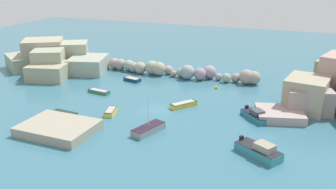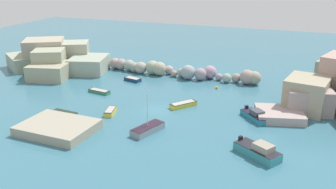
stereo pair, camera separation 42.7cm
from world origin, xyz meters
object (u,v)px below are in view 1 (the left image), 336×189
object	(u,v)px
moored_boat_1	(148,129)
moored_boat_2	(132,79)
channel_buoy	(216,87)
moored_boat_0	(256,115)
moored_boat_4	(99,91)
moored_boat_3	(183,104)
moored_boat_6	(111,112)
stone_dock	(58,128)
moored_boat_7	(259,151)
moored_boat_5	(64,114)

from	to	relation	value
moored_boat_1	moored_boat_2	world-z (taller)	moored_boat_1
channel_buoy	moored_boat_0	bearing A→B (deg)	-52.74
channel_buoy	moored_boat_2	world-z (taller)	moored_boat_2
moored_boat_1	moored_boat_4	bearing A→B (deg)	-110.17
moored_boat_3	moored_boat_4	world-z (taller)	moored_boat_3
channel_buoy	moored_boat_2	size ratio (longest dim) A/B	0.13
moored_boat_6	channel_buoy	bearing A→B (deg)	131.02
stone_dock	moored_boat_2	xyz separation A→B (m)	(-0.99, 23.46, -0.27)
stone_dock	moored_boat_7	distance (m)	25.34
moored_boat_7	stone_dock	bearing A→B (deg)	-141.82
stone_dock	moored_boat_5	world-z (taller)	stone_dock
channel_buoy	moored_boat_6	xyz separation A→B (m)	(-11.51, -16.89, 0.14)
stone_dock	moored_boat_6	world-z (taller)	stone_dock
moored_boat_5	moored_boat_7	world-z (taller)	moored_boat_7
stone_dock	moored_boat_5	bearing A→B (deg)	118.57
moored_boat_4	moored_boat_6	world-z (taller)	moored_boat_6
moored_boat_5	moored_boat_7	bearing A→B (deg)	0.99
moored_boat_7	moored_boat_0	bearing A→B (deg)	131.96
channel_buoy	stone_dock	bearing A→B (deg)	-120.79
moored_boat_2	moored_boat_7	world-z (taller)	moored_boat_7
stone_dock	channel_buoy	bearing A→B (deg)	59.21
channel_buoy	moored_boat_5	xyz separation A→B (m)	(-17.37, -19.91, 0.06)
channel_buoy	moored_boat_0	size ratio (longest dim) A/B	0.09
stone_dock	moored_boat_7	size ratio (longest dim) A/B	1.61
moored_boat_1	moored_boat_3	world-z (taller)	moored_boat_1
moored_boat_6	moored_boat_5	bearing A→B (deg)	-77.41
moored_boat_5	stone_dock	bearing A→B (deg)	-56.46
moored_boat_3	moored_boat_7	size ratio (longest dim) A/B	0.74
moored_boat_2	moored_boat_3	world-z (taller)	moored_boat_3
stone_dock	moored_boat_3	size ratio (longest dim) A/B	2.17
moored_boat_6	moored_boat_7	bearing A→B (deg)	62.57
moored_boat_4	moored_boat_5	distance (m)	10.48
moored_boat_6	moored_boat_1	bearing A→B (deg)	49.65
moored_boat_1	moored_boat_5	bearing A→B (deg)	-74.73
channel_buoy	moored_boat_0	distance (m)	14.02
stone_dock	moored_boat_0	bearing A→B (deg)	30.31
moored_boat_1	moored_boat_5	distance (m)	13.56
moored_boat_1	moored_boat_4	world-z (taller)	moored_boat_1
moored_boat_4	moored_boat_0	bearing A→B (deg)	-175.51
stone_dock	moored_boat_7	bearing A→B (deg)	6.55
moored_boat_4	moored_boat_2	bearing A→B (deg)	-96.97
moored_boat_4	moored_boat_6	xyz separation A→B (m)	(6.44, -7.44, 0.09)
stone_dock	moored_boat_6	xyz separation A→B (m)	(3.23, 7.85, -0.23)
moored_boat_0	moored_boat_3	xyz separation A→B (m)	(-11.06, 0.88, -0.18)
moored_boat_3	moored_boat_5	xyz separation A→B (m)	(-14.80, -9.63, -0.07)
moored_boat_2	moored_boat_6	xyz separation A→B (m)	(4.22, -15.61, 0.05)
channel_buoy	moored_boat_4	distance (m)	20.28
channel_buoy	moored_boat_5	distance (m)	26.42
moored_boat_2	moored_boat_6	bearing A→B (deg)	119.31
moored_boat_0	moored_boat_1	distance (m)	15.51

